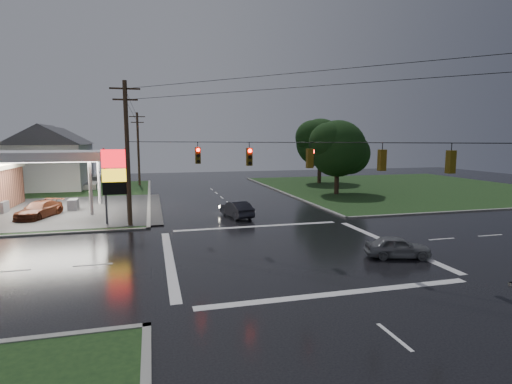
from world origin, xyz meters
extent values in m
plane|color=black|center=(0.00, 0.00, 0.00)|extent=(120.00, 120.00, 0.00)
cube|color=black|center=(26.00, 26.00, 0.04)|extent=(36.00, 36.00, 0.08)
cube|color=#2D2D2D|center=(-20.00, 18.00, 0.09)|extent=(26.00, 18.00, 0.02)
cylinder|color=silver|center=(-13.00, 15.00, 2.50)|extent=(0.30, 0.30, 5.00)
cylinder|color=silver|center=(-13.00, 21.00, 2.50)|extent=(0.30, 0.30, 5.00)
cube|color=silver|center=(-18.00, 18.00, 5.20)|extent=(12.00, 8.00, 0.80)
cube|color=white|center=(-18.00, 18.00, 4.78)|extent=(11.40, 7.40, 0.04)
cube|color=#59595E|center=(-21.00, 18.00, 0.55)|extent=(0.80, 1.60, 1.10)
cube|color=#59595E|center=(-15.00, 18.00, 0.55)|extent=(0.80, 1.60, 1.10)
cylinder|color=#59595E|center=(-11.30, 10.50, 3.00)|extent=(0.16, 0.16, 6.00)
cylinder|color=#59595E|center=(-9.70, 10.50, 3.00)|extent=(0.16, 0.16, 6.00)
cube|color=red|center=(-10.50, 10.50, 5.20)|extent=(2.00, 0.35, 1.40)
cube|color=yellow|center=(-10.50, 10.50, 3.90)|extent=(2.00, 0.35, 1.00)
cube|color=black|center=(-10.50, 10.50, 2.90)|extent=(2.00, 0.35, 1.00)
cylinder|color=#382619|center=(-9.50, 9.50, 5.50)|extent=(0.32, 0.32, 11.00)
cube|color=#382619|center=(-9.50, 9.50, 10.40)|extent=(2.20, 0.12, 0.12)
cube|color=#382619|center=(-9.50, 9.50, 9.60)|extent=(1.80, 0.12, 0.12)
cylinder|color=#382619|center=(-9.50, 38.00, 5.25)|extent=(0.32, 0.32, 10.50)
cube|color=#382619|center=(-9.50, 38.00, 9.90)|extent=(2.20, 0.12, 0.12)
cube|color=#382619|center=(-9.50, 38.00, 9.10)|extent=(1.80, 0.12, 0.12)
cube|color=#59470C|center=(-4.75, 4.75, 5.60)|extent=(0.34, 0.34, 1.10)
cylinder|color=#FF0C07|center=(-4.75, 4.55, 5.98)|extent=(0.22, 0.08, 0.22)
cube|color=#59470C|center=(-1.90, 1.90, 5.60)|extent=(0.34, 0.34, 1.10)
cylinder|color=#FF0C07|center=(-1.90, 1.70, 5.98)|extent=(0.22, 0.08, 0.22)
cube|color=#59470C|center=(0.95, -0.95, 5.60)|extent=(0.34, 0.34, 1.10)
cylinder|color=#FF0C07|center=(1.15, -0.95, 5.98)|extent=(0.08, 0.22, 0.22)
cube|color=#59470C|center=(3.80, -3.80, 5.60)|extent=(0.34, 0.34, 1.10)
cylinder|color=#FF0C07|center=(3.80, -3.60, 5.98)|extent=(0.22, 0.08, 0.22)
cube|color=#59470C|center=(6.08, -6.08, 5.60)|extent=(0.34, 0.34, 1.10)
cylinder|color=#FF0C07|center=(6.08, -5.88, 5.98)|extent=(0.22, 0.08, 0.22)
cube|color=silver|center=(-21.00, 36.00, 3.00)|extent=(9.00, 8.00, 6.00)
cube|color=gray|center=(-15.70, 36.00, 0.40)|extent=(1.60, 4.80, 0.80)
cube|color=silver|center=(-22.00, 48.00, 3.00)|extent=(9.00, 8.00, 6.00)
cube|color=gray|center=(-16.70, 48.00, 0.40)|extent=(1.60, 4.80, 0.80)
cylinder|color=black|center=(14.00, 22.00, 2.52)|extent=(0.56, 0.56, 5.04)
sphere|color=black|center=(14.00, 22.00, 5.58)|extent=(6.80, 6.80, 6.80)
sphere|color=black|center=(15.70, 22.30, 4.95)|extent=(5.10, 5.10, 5.10)
sphere|color=black|center=(12.64, 21.60, 6.30)|extent=(4.76, 4.76, 4.76)
cylinder|color=black|center=(17.00, 34.00, 2.80)|extent=(0.56, 0.56, 5.60)
sphere|color=black|center=(17.00, 34.00, 6.20)|extent=(7.20, 7.20, 7.20)
sphere|color=black|center=(18.80, 34.30, 5.50)|extent=(5.40, 5.40, 5.40)
sphere|color=black|center=(15.56, 33.60, 7.00)|extent=(5.04, 5.04, 5.04)
imported|color=black|center=(-0.80, 11.05, 0.71)|extent=(2.34, 4.52, 1.42)
imported|color=slate|center=(5.58, -2.93, 0.61)|extent=(3.86, 2.38, 1.23)
imported|color=#602916|center=(-17.18, 14.96, 0.72)|extent=(3.58, 5.33, 1.43)
camera|label=1|loc=(-7.82, -22.18, 6.66)|focal=28.00mm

